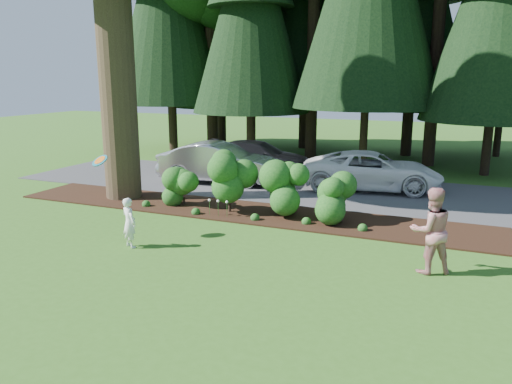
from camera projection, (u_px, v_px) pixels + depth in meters
ground at (188, 241)px, 13.21m from camera, size 80.00×80.00×0.00m
mulch_bed at (239, 211)px, 16.12m from camera, size 16.00×2.50×0.05m
driveway at (283, 185)px, 19.95m from camera, size 22.00×6.00×0.03m
shrub_row at (259, 190)px, 15.56m from camera, size 6.53×1.60×1.61m
lily_cluster at (218, 202)px, 15.37m from camera, size 0.69×0.09×0.57m
car_silver_wagon at (219, 163)px, 20.26m from camera, size 5.08×2.23×1.62m
car_white_suv at (372, 171)px, 19.07m from camera, size 5.57×3.27×1.45m
car_dark_suv at (257, 157)px, 22.37m from camera, size 5.11×2.55×1.43m
child at (129, 223)px, 12.65m from camera, size 0.56×0.47×1.30m
adult at (431, 231)px, 10.93m from camera, size 1.17×1.09×1.94m
frisbee at (100, 161)px, 13.05m from camera, size 0.48×0.39×0.34m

